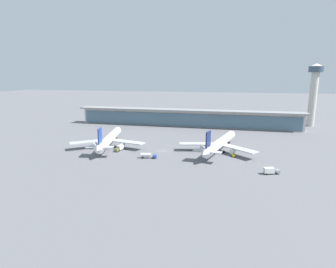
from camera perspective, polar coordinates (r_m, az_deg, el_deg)
ground_plane at (r=162.71m, az=-1.11°, el=-3.56°), size 1200.00×1200.00×0.00m
airliner_left_stand at (r=174.36m, az=-12.26°, el=-1.04°), size 45.64×60.26×16.19m
airliner_centre_stand at (r=162.82m, az=10.83°, el=-1.91°), size 45.43×60.08×16.19m
service_truck_near_nose_olive at (r=168.57m, az=15.59°, el=-3.15°), size 3.33×2.93×2.05m
service_truck_under_wing_olive at (r=165.37m, az=-10.15°, el=-2.89°), size 3.75×7.62×3.10m
service_truck_mid_apron_blue at (r=148.38m, az=-4.25°, el=-4.47°), size 8.86×3.81×2.95m
service_truck_by_tail_yellow at (r=154.84m, az=13.63°, el=-4.40°), size 1.89×2.97×2.05m
service_truck_on_taxiway_grey at (r=133.33m, az=20.77°, el=-7.21°), size 7.65×4.59×3.10m
terminal_building at (r=239.88m, az=3.75°, el=3.46°), size 197.21×12.80×15.20m
control_tower at (r=270.27m, az=28.35°, el=8.29°), size 12.00×12.00×59.45m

